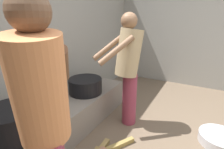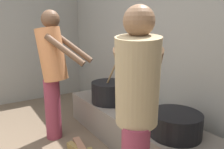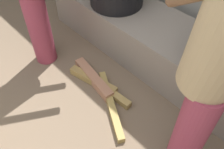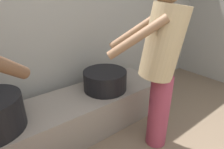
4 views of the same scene
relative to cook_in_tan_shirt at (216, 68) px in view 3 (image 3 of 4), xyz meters
name	(u,v)px [view 3 (image 3 of 4)]	position (x,y,z in m)	size (l,w,h in m)	color
hearth_ledge	(161,45)	(-0.72, 0.63, -0.68)	(2.50, 0.60, 0.42)	slate
cook_in_tan_shirt	(216,68)	(0.00, 0.00, 0.00)	(0.70, 0.67, 1.55)	#8C3347
firewood_pile	(99,86)	(-0.84, -0.02, -0.85)	(0.89, 0.39, 0.08)	#99674D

